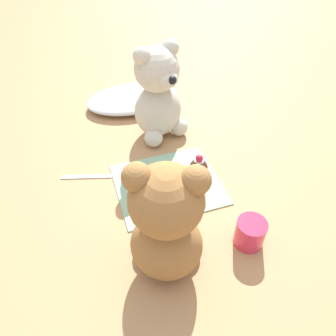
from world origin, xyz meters
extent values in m
plane|color=tan|center=(0.00, 0.00, 0.00)|extent=(4.00, 4.00, 0.00)
cube|color=#8EBC99|center=(0.00, 0.00, 0.00)|extent=(0.25, 0.21, 0.01)
ellipsoid|color=silver|center=(0.01, 0.38, 0.02)|extent=(0.29, 0.18, 0.04)
ellipsoid|color=beige|center=(0.04, 0.21, 0.07)|extent=(0.16, 0.15, 0.15)
sphere|color=beige|center=(0.04, 0.21, 0.19)|extent=(0.11, 0.11, 0.11)
ellipsoid|color=beige|center=(0.05, 0.16, 0.19)|extent=(0.07, 0.06, 0.04)
sphere|color=black|center=(0.06, 0.14, 0.19)|extent=(0.02, 0.02, 0.02)
sphere|color=beige|center=(0.00, 0.19, 0.24)|extent=(0.04, 0.04, 0.04)
sphere|color=beige|center=(0.08, 0.22, 0.24)|extent=(0.04, 0.04, 0.04)
sphere|color=beige|center=(0.01, 0.15, 0.03)|extent=(0.05, 0.05, 0.05)
sphere|color=beige|center=(0.09, 0.18, 0.03)|extent=(0.05, 0.05, 0.05)
ellipsoid|color=#A3703D|center=(-0.07, -0.21, 0.07)|extent=(0.16, 0.15, 0.15)
sphere|color=#A3703D|center=(-0.07, -0.21, 0.19)|extent=(0.12, 0.12, 0.12)
ellipsoid|color=#A3703D|center=(-0.05, -0.16, 0.19)|extent=(0.07, 0.07, 0.05)
sphere|color=black|center=(-0.04, -0.14, 0.19)|extent=(0.02, 0.02, 0.02)
sphere|color=#A3703D|center=(-0.03, -0.22, 0.24)|extent=(0.05, 0.05, 0.05)
sphere|color=#A3703D|center=(-0.11, -0.19, 0.24)|extent=(0.05, 0.05, 0.05)
sphere|color=#A3703D|center=(-0.02, -0.18, 0.02)|extent=(0.05, 0.05, 0.05)
sphere|color=#A3703D|center=(-0.09, -0.15, 0.02)|extent=(0.05, 0.05, 0.05)
cylinder|color=#993333|center=(0.08, 0.00, 0.02)|extent=(0.04, 0.04, 0.03)
sphere|color=#472819|center=(0.08, 0.00, 0.04)|extent=(0.04, 0.04, 0.04)
cylinder|color=white|center=(0.08, 0.00, 0.06)|extent=(0.02, 0.02, 0.00)
sphere|color=red|center=(0.08, 0.00, 0.06)|extent=(0.02, 0.02, 0.02)
cylinder|color=silver|center=(-0.04, -0.04, 0.01)|extent=(0.08, 0.08, 0.01)
cylinder|color=#993333|center=(-0.04, -0.04, 0.02)|extent=(0.06, 0.06, 0.03)
sphere|color=#472819|center=(-0.04, -0.04, 0.04)|extent=(0.05, 0.05, 0.05)
cylinder|color=white|center=(-0.04, -0.04, 0.06)|extent=(0.03, 0.03, 0.00)
sphere|color=red|center=(-0.04, -0.04, 0.07)|extent=(0.02, 0.02, 0.02)
cylinder|color=#DB3356|center=(0.11, -0.20, 0.03)|extent=(0.06, 0.06, 0.06)
cube|color=silver|center=(-0.18, 0.09, 0.00)|extent=(0.12, 0.05, 0.01)
camera|label=1|loc=(-0.17, -0.52, 0.58)|focal=35.00mm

